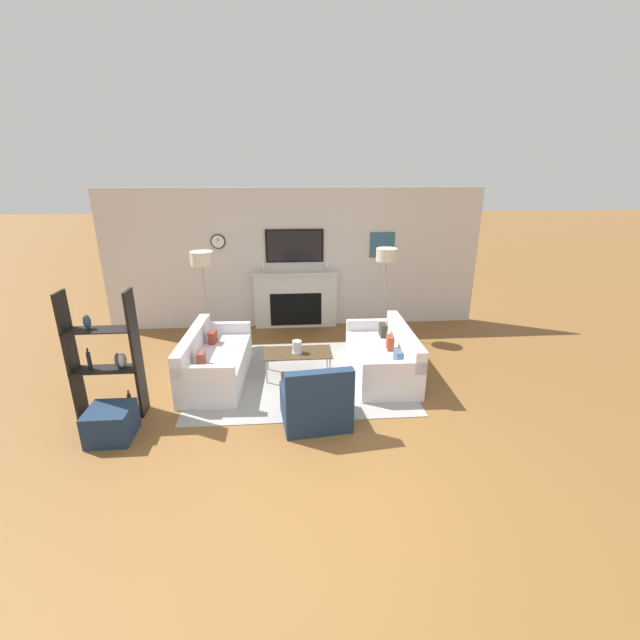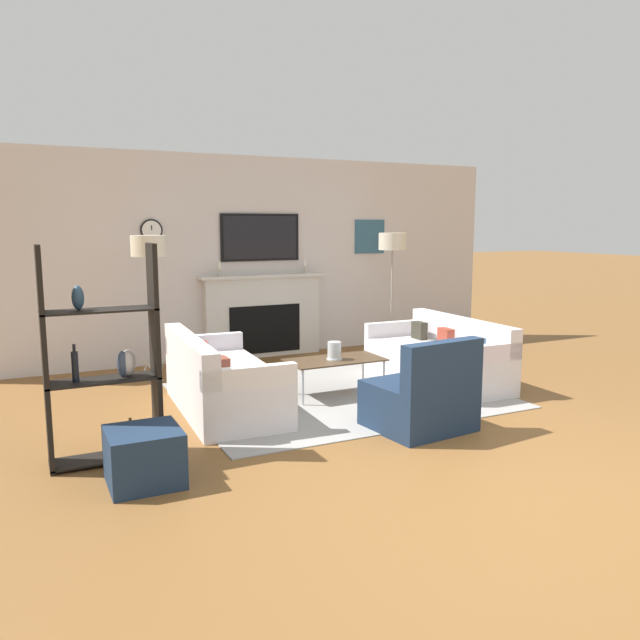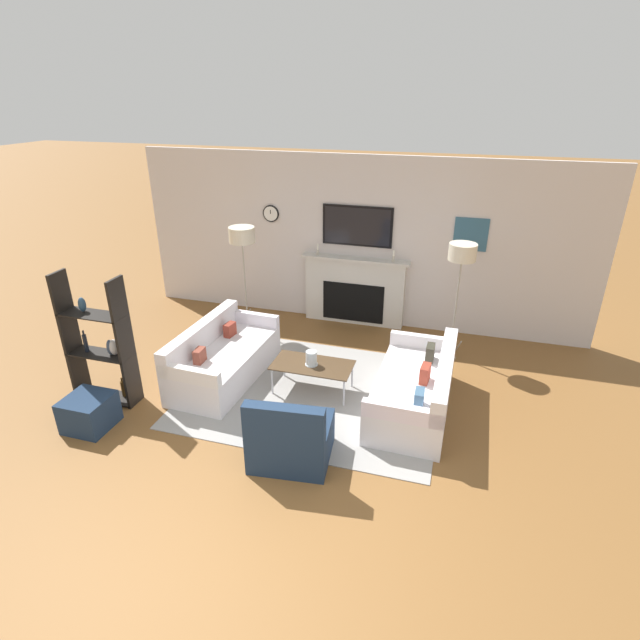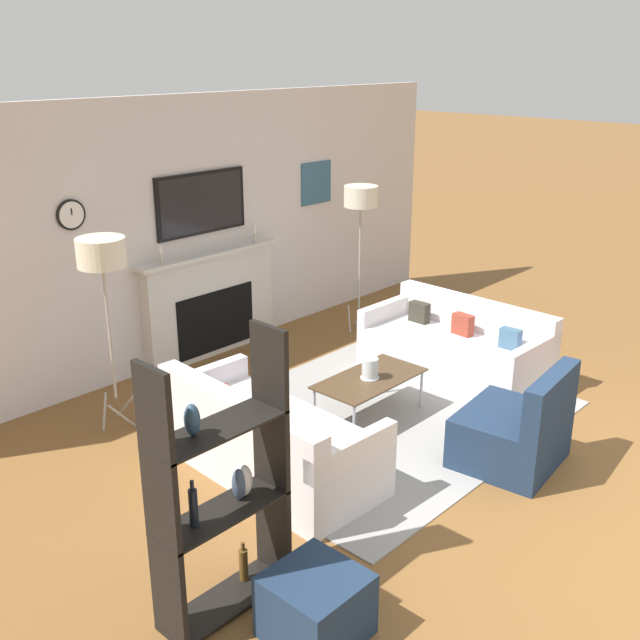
{
  "view_description": "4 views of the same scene",
  "coord_description": "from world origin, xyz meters",
  "px_view_note": "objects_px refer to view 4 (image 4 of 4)",
  "views": [
    {
      "loc": [
        -0.18,
        -3.37,
        3.0
      ],
      "look_at": [
        0.34,
        2.95,
        0.77
      ],
      "focal_mm": 24.0,
      "sensor_mm": 36.0,
      "label": 1
    },
    {
      "loc": [
        -2.98,
        -3.13,
        1.79
      ],
      "look_at": [
        -0.16,
        2.68,
        0.81
      ],
      "focal_mm": 35.0,
      "sensor_mm": 36.0,
      "label": 2
    },
    {
      "loc": [
        1.63,
        -2.66,
        3.57
      ],
      "look_at": [
        -0.04,
        2.95,
        0.85
      ],
      "focal_mm": 28.0,
      "sensor_mm": 36.0,
      "label": 3
    },
    {
      "loc": [
        -4.71,
        -1.17,
        3.09
      ],
      "look_at": [
        -0.11,
        3.12,
        0.82
      ],
      "focal_mm": 42.0,
      "sensor_mm": 36.0,
      "label": 4
    }
  ],
  "objects_px": {
    "ottoman": "(316,606)",
    "armchair": "(516,432)",
    "hurricane_candle": "(370,370)",
    "floor_lamp_left": "(101,256)",
    "couch_left": "(268,442)",
    "shelf_unit": "(222,490)",
    "couch_right": "(456,350)",
    "coffee_table": "(370,380)",
    "floor_lamp_right": "(361,199)"
  },
  "relations": [
    {
      "from": "floor_lamp_right",
      "to": "couch_left",
      "type": "bearing_deg",
      "value": -151.89
    },
    {
      "from": "couch_left",
      "to": "couch_right",
      "type": "relative_size",
      "value": 0.99
    },
    {
      "from": "armchair",
      "to": "floor_lamp_left",
      "type": "relative_size",
      "value": 0.53
    },
    {
      "from": "floor_lamp_right",
      "to": "floor_lamp_left",
      "type": "bearing_deg",
      "value": 180.0
    },
    {
      "from": "floor_lamp_right",
      "to": "shelf_unit",
      "type": "height_order",
      "value": "floor_lamp_right"
    },
    {
      "from": "hurricane_candle",
      "to": "shelf_unit",
      "type": "bearing_deg",
      "value": -159.63
    },
    {
      "from": "hurricane_candle",
      "to": "floor_lamp_left",
      "type": "xyz_separation_m",
      "value": [
        -1.59,
        1.53,
        1.06
      ]
    },
    {
      "from": "hurricane_candle",
      "to": "shelf_unit",
      "type": "relative_size",
      "value": 0.11
    },
    {
      "from": "floor_lamp_left",
      "to": "ottoman",
      "type": "height_order",
      "value": "floor_lamp_left"
    },
    {
      "from": "floor_lamp_left",
      "to": "floor_lamp_right",
      "type": "xyz_separation_m",
      "value": [
        3.26,
        0.0,
        0.01
      ]
    },
    {
      "from": "shelf_unit",
      "to": "hurricane_candle",
      "type": "bearing_deg",
      "value": 20.37
    },
    {
      "from": "ottoman",
      "to": "armchair",
      "type": "bearing_deg",
      "value": 2.9
    },
    {
      "from": "couch_left",
      "to": "coffee_table",
      "type": "xyz_separation_m",
      "value": [
        1.25,
        0.03,
        0.09
      ]
    },
    {
      "from": "floor_lamp_right",
      "to": "couch_right",
      "type": "bearing_deg",
      "value": -102.27
    },
    {
      "from": "couch_right",
      "to": "coffee_table",
      "type": "relative_size",
      "value": 1.78
    },
    {
      "from": "shelf_unit",
      "to": "ottoman",
      "type": "xyz_separation_m",
      "value": [
        0.17,
        -0.56,
        -0.58
      ]
    },
    {
      "from": "hurricane_candle",
      "to": "couch_left",
      "type": "bearing_deg",
      "value": -178.92
    },
    {
      "from": "armchair",
      "to": "hurricane_candle",
      "type": "height_order",
      "value": "armchair"
    },
    {
      "from": "armchair",
      "to": "hurricane_candle",
      "type": "xyz_separation_m",
      "value": [
        -0.19,
        1.33,
        0.2
      ]
    },
    {
      "from": "coffee_table",
      "to": "floor_lamp_right",
      "type": "distance_m",
      "value": 2.54
    },
    {
      "from": "couch_left",
      "to": "shelf_unit",
      "type": "bearing_deg",
      "value": -143.15
    },
    {
      "from": "armchair",
      "to": "coffee_table",
      "type": "bearing_deg",
      "value": 97.54
    },
    {
      "from": "floor_lamp_right",
      "to": "shelf_unit",
      "type": "bearing_deg",
      "value": -149.23
    },
    {
      "from": "floor_lamp_left",
      "to": "floor_lamp_right",
      "type": "bearing_deg",
      "value": 0.0
    },
    {
      "from": "couch_right",
      "to": "floor_lamp_left",
      "type": "xyz_separation_m",
      "value": [
        -2.92,
        1.56,
        1.26
      ]
    },
    {
      "from": "coffee_table",
      "to": "couch_right",
      "type": "bearing_deg",
      "value": -1.5
    },
    {
      "from": "floor_lamp_left",
      "to": "coffee_table",
      "type": "bearing_deg",
      "value": -43.67
    },
    {
      "from": "hurricane_candle",
      "to": "floor_lamp_right",
      "type": "height_order",
      "value": "floor_lamp_right"
    },
    {
      "from": "armchair",
      "to": "shelf_unit",
      "type": "xyz_separation_m",
      "value": [
        -2.59,
        0.43,
        0.5
      ]
    },
    {
      "from": "floor_lamp_left",
      "to": "armchair",
      "type": "bearing_deg",
      "value": -58.18
    },
    {
      "from": "armchair",
      "to": "shelf_unit",
      "type": "relative_size",
      "value": 0.53
    },
    {
      "from": "couch_left",
      "to": "armchair",
      "type": "relative_size",
      "value": 2.05
    },
    {
      "from": "coffee_table",
      "to": "hurricane_candle",
      "type": "relative_size",
      "value": 5.41
    },
    {
      "from": "couch_left",
      "to": "floor_lamp_left",
      "type": "xyz_separation_m",
      "value": [
        -0.34,
        1.56,
        1.25
      ]
    },
    {
      "from": "couch_left",
      "to": "floor_lamp_right",
      "type": "xyz_separation_m",
      "value": [
        2.91,
        1.56,
        1.26
      ]
    },
    {
      "from": "couch_right",
      "to": "ottoman",
      "type": "bearing_deg",
      "value": -158.23
    },
    {
      "from": "shelf_unit",
      "to": "couch_right",
      "type": "bearing_deg",
      "value": 13.06
    },
    {
      "from": "armchair",
      "to": "couch_left",
      "type": "bearing_deg",
      "value": 137.7
    },
    {
      "from": "couch_left",
      "to": "shelf_unit",
      "type": "xyz_separation_m",
      "value": [
        -1.16,
        -0.87,
        0.5
      ]
    },
    {
      "from": "hurricane_candle",
      "to": "ottoman",
      "type": "height_order",
      "value": "hurricane_candle"
    },
    {
      "from": "couch_left",
      "to": "couch_right",
      "type": "height_order",
      "value": "couch_left"
    },
    {
      "from": "hurricane_candle",
      "to": "floor_lamp_left",
      "type": "height_order",
      "value": "floor_lamp_left"
    },
    {
      "from": "couch_right",
      "to": "coffee_table",
      "type": "xyz_separation_m",
      "value": [
        -1.32,
        0.03,
        0.1
      ]
    },
    {
      "from": "couch_left",
      "to": "hurricane_candle",
      "type": "distance_m",
      "value": 1.26
    },
    {
      "from": "couch_right",
      "to": "hurricane_candle",
      "type": "relative_size",
      "value": 9.66
    },
    {
      "from": "floor_lamp_right",
      "to": "ottoman",
      "type": "relative_size",
      "value": 3.41
    },
    {
      "from": "coffee_table",
      "to": "ottoman",
      "type": "distance_m",
      "value": 2.68
    },
    {
      "from": "shelf_unit",
      "to": "floor_lamp_right",
      "type": "bearing_deg",
      "value": 30.77
    },
    {
      "from": "couch_right",
      "to": "shelf_unit",
      "type": "distance_m",
      "value": 3.87
    },
    {
      "from": "coffee_table",
      "to": "hurricane_candle",
      "type": "bearing_deg",
      "value": -142.05
    }
  ]
}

